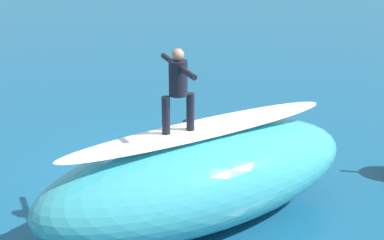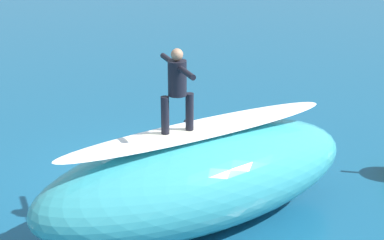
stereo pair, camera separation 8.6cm
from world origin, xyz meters
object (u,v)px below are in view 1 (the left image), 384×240
(surfboard_riding, at_px, (179,134))
(surfboard_paddling, at_px, (201,140))
(surfer_paddling, at_px, (200,132))
(surfer_riding, at_px, (178,84))

(surfboard_riding, relative_size, surfboard_paddling, 1.00)
(surfboard_riding, distance_m, surfboard_paddling, 4.36)
(surfer_paddling, bearing_deg, surfboard_riding, -24.85)
(surfboard_riding, xyz_separation_m, surfer_riding, (-0.00, 0.00, 0.89))
(surfer_riding, distance_m, surfboard_paddling, 4.79)
(surfboard_riding, distance_m, surfer_riding, 0.89)
(surfboard_riding, relative_size, surfer_paddling, 1.35)
(surfboard_paddling, distance_m, surfer_paddling, 0.20)
(surfer_paddling, bearing_deg, surfboard_paddling, -0.00)
(surfboard_riding, height_order, surfer_riding, surfer_riding)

